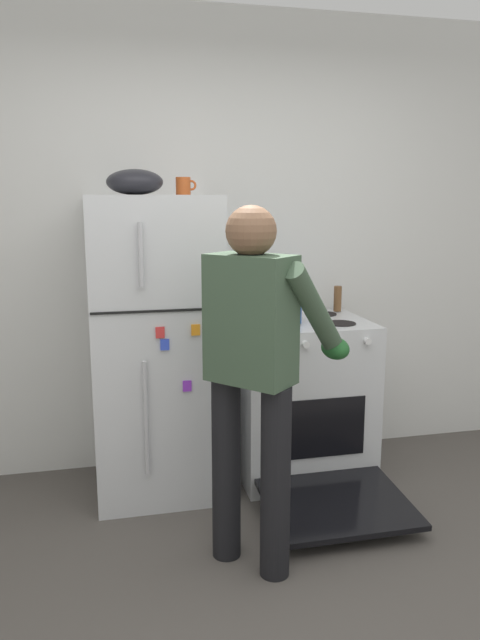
{
  "coord_description": "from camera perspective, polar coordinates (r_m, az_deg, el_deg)",
  "views": [
    {
      "loc": [
        -0.66,
        -1.72,
        1.63
      ],
      "look_at": [
        0.04,
        1.32,
        1.0
      ],
      "focal_mm": 34.22,
      "sensor_mm": 36.0,
      "label": 1
    }
  ],
  "objects": [
    {
      "name": "kitchen_wall_back",
      "position": [
        3.74,
        -2.84,
        7.1
      ],
      "size": [
        6.0,
        0.1,
        2.7
      ],
      "primitive_type": "cube",
      "color": "silver",
      "rests_on": "ground"
    },
    {
      "name": "refrigerator",
      "position": [
        3.4,
        -7.97,
        -2.48
      ],
      "size": [
        0.68,
        0.72,
        1.64
      ],
      "color": "silver",
      "rests_on": "ground"
    },
    {
      "name": "stove_range",
      "position": [
        3.65,
        5.73,
        -7.4
      ],
      "size": [
        0.76,
        1.23,
        0.94
      ],
      "color": "silver",
      "rests_on": "ground"
    },
    {
      "name": "person_cook",
      "position": [
        2.61,
        1.46,
        -3.56
      ],
      "size": [
        0.68,
        0.71,
        1.6
      ],
      "color": "black",
      "rests_on": "ground"
    },
    {
      "name": "red_pot",
      "position": [
        3.44,
        3.55,
        0.82
      ],
      "size": [
        0.37,
        0.27,
        0.13
      ],
      "color": "#19479E",
      "rests_on": "stove_range"
    },
    {
      "name": "coffee_mug",
      "position": [
        3.37,
        -5.29,
        12.36
      ],
      "size": [
        0.11,
        0.08,
        0.1
      ],
      "color": "#B24C1E",
      "rests_on": "refrigerator"
    },
    {
      "name": "pepper_mill",
      "position": [
        3.82,
        9.11,
        1.98
      ],
      "size": [
        0.05,
        0.05,
        0.16
      ],
      "primitive_type": "cylinder",
      "color": "brown",
      "rests_on": "stove_range"
    },
    {
      "name": "mixing_bowl",
      "position": [
        3.29,
        -9.82,
        12.59
      ],
      "size": [
        0.29,
        0.29,
        0.13
      ],
      "primitive_type": "ellipsoid",
      "color": "black",
      "rests_on": "refrigerator"
    }
  ]
}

